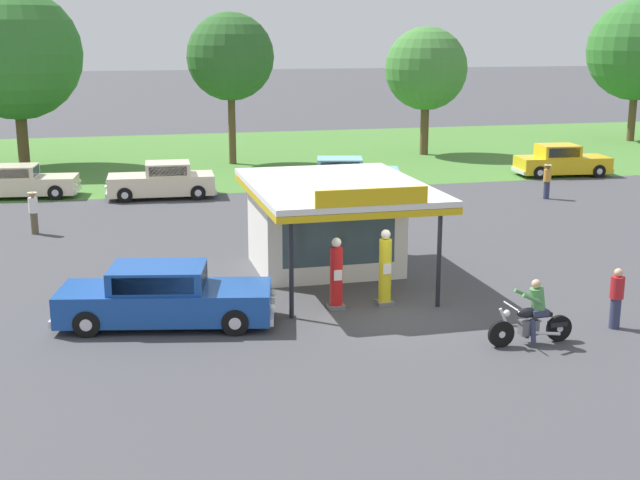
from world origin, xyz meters
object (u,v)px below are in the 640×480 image
featured_classic_sedan (164,298)px  parked_car_back_row_centre (162,181)px  bystander_chatting_near_pumps (34,212)px  parked_car_second_row_spare (18,182)px  gas_pump_nearside (336,276)px  parked_car_back_row_far_left (562,162)px  gas_pump_offside (385,270)px  motorcycle_with_rider (533,317)px  bystander_leaning_by_kiosk (547,181)px  bystander_standing_back_lot (616,297)px  parked_car_back_row_far_right (346,174)px

featured_classic_sedan → parked_car_back_row_centre: (1.09, 17.30, 0.02)m
bystander_chatting_near_pumps → parked_car_second_row_spare: bearing=99.0°
gas_pump_nearside → parked_car_back_row_far_left: size_ratio=0.39×
gas_pump_offside → featured_classic_sedan: bearing=-177.8°
motorcycle_with_rider → featured_classic_sedan: size_ratio=0.38×
parked_car_second_row_spare → featured_classic_sedan: bearing=-74.8°
motorcycle_with_rider → bystander_chatting_near_pumps: 19.12m
motorcycle_with_rider → featured_classic_sedan: (-8.29, 3.48, 0.05)m
gas_pump_nearside → parked_car_back_row_centre: size_ratio=0.39×
featured_classic_sedan → parked_car_back_row_centre: bearing=86.4°
gas_pump_offside → bystander_leaning_by_kiosk: gas_pump_offside is taller
parked_car_back_row_far_left → bystander_chatting_near_pumps: 26.23m
parked_car_back_row_far_left → bystander_standing_back_lot: bearing=-116.1°
parked_car_second_row_spare → bystander_chatting_near_pumps: (1.21, -7.63, 0.16)m
gas_pump_nearside → parked_car_second_row_spare: bearing=117.4°
gas_pump_nearside → bystander_standing_back_lot: gas_pump_nearside is taller
gas_pump_offside → parked_car_back_row_far_left: gas_pump_offside is taller
parked_car_second_row_spare → bystander_standing_back_lot: bystander_standing_back_lot is taller
parked_car_back_row_far_right → bystander_standing_back_lot: (1.20, -20.50, 0.14)m
gas_pump_nearside → parked_car_back_row_centre: bearing=101.3°
parked_car_back_row_far_left → parked_car_back_row_far_right: bearing=-175.5°
parked_car_back_row_centre → parked_car_back_row_far_left: bearing=3.3°
parked_car_back_row_centre → bystander_chatting_near_pumps: 7.86m
gas_pump_nearside → parked_car_back_row_far_left: gas_pump_nearside is taller
parked_car_back_row_centre → parked_car_second_row_spare: size_ratio=0.93×
parked_car_second_row_spare → bystander_leaning_by_kiosk: size_ratio=3.46×
motorcycle_with_rider → bystander_leaning_by_kiosk: (9.21, 16.39, 0.16)m
featured_classic_sedan → bystander_chatting_near_pumps: bystander_chatting_near_pumps is taller
parked_car_back_row_centre → bystander_chatting_near_pumps: (-5.00, -6.06, 0.11)m
gas_pump_offside → bystander_chatting_near_pumps: 14.72m
parked_car_back_row_far_right → bystander_leaning_by_kiosk: size_ratio=3.45×
parked_car_back_row_far_left → parked_car_second_row_spare: (-26.43, 0.41, -0.05)m
gas_pump_nearside → bystander_leaning_by_kiosk: gas_pump_nearside is taller
parked_car_second_row_spare → bystander_chatting_near_pumps: bystander_chatting_near_pumps is taller
parked_car_back_row_centre → parked_car_second_row_spare: bearing=165.9°
gas_pump_offside → parked_car_back_row_centre: bearing=105.6°
parked_car_back_row_far_right → bystander_standing_back_lot: bearing=-86.6°
featured_classic_sedan → parked_car_back_row_far_left: 28.19m
gas_pump_offside → bystander_standing_back_lot: size_ratio=1.35×
featured_classic_sedan → bystander_leaning_by_kiosk: bearing=36.4°
parked_car_back_row_far_right → bystander_chatting_near_pumps: size_ratio=3.38×
bystander_standing_back_lot → parked_car_back_row_far_left: bearing=63.9°
parked_car_back_row_far_left → bystander_leaning_by_kiosk: (-3.81, -5.54, 0.09)m
parked_car_back_row_far_left → bystander_leaning_by_kiosk: size_ratio=3.25×
motorcycle_with_rider → parked_car_second_row_spare: (-13.42, 22.34, 0.02)m
bystander_chatting_near_pumps → motorcycle_with_rider: bearing=-50.3°
featured_classic_sedan → bystander_leaning_by_kiosk: bystander_leaning_by_kiosk is taller
bystander_chatting_near_pumps → gas_pump_offside: bearing=-48.4°
gas_pump_nearside → bystander_leaning_by_kiosk: (12.98, 12.69, -0.07)m
gas_pump_nearside → bystander_chatting_near_pumps: bearing=127.4°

